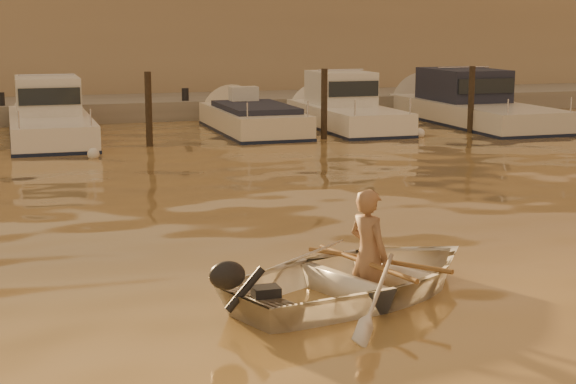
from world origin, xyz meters
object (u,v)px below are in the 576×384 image
object	(u,v)px
moored_boat_4	(347,108)
moored_boat_5	(474,104)
person	(368,254)
moored_boat_3	(253,124)
dinghy	(362,276)
moored_boat_2	(50,118)
waterfront_building	(103,44)

from	to	relation	value
moored_boat_4	moored_boat_5	xyz separation A→B (m)	(4.49, 0.00, 0.00)
person	moored_boat_3	xyz separation A→B (m)	(2.97, 16.17, -0.29)
dinghy	moored_boat_5	size ratio (longest dim) A/B	0.42
person	moored_boat_2	xyz separation A→B (m)	(-3.01, 16.17, 0.11)
moored_boat_2	person	bearing A→B (deg)	-79.45
moored_boat_5	waterfront_building	xyz separation A→B (m)	(-10.85, 11.00, 1.77)
moored_boat_3	moored_boat_4	size ratio (longest dim) A/B	0.94
moored_boat_2	moored_boat_5	size ratio (longest dim) A/B	0.85
dinghy	person	xyz separation A→B (m)	(0.09, 0.04, 0.26)
moored_boat_5	dinghy	bearing A→B (deg)	-123.23
moored_boat_3	waterfront_building	world-z (taller)	waterfront_building
person	moored_boat_5	world-z (taller)	moored_boat_5
dinghy	moored_boat_3	bearing A→B (deg)	-31.76
moored_boat_3	dinghy	bearing A→B (deg)	-100.70
moored_boat_2	waterfront_building	world-z (taller)	waterfront_building
moored_boat_3	moored_boat_5	size ratio (longest dim) A/B	0.72
dinghy	moored_boat_2	distance (m)	16.47
moored_boat_5	moored_boat_2	bearing A→B (deg)	180.00
moored_boat_5	moored_boat_3	bearing A→B (deg)	180.00
moored_boat_4	waterfront_building	distance (m)	12.83
dinghy	moored_boat_4	world-z (taller)	moored_boat_4
dinghy	moored_boat_3	size ratio (longest dim) A/B	0.58
moored_boat_5	person	bearing A→B (deg)	-123.06
person	moored_boat_4	bearing A→B (deg)	-41.52
person	moored_boat_2	world-z (taller)	moored_boat_2
moored_boat_4	person	bearing A→B (deg)	-110.47
dinghy	moored_boat_5	distance (m)	19.37
moored_boat_2	moored_boat_4	world-z (taller)	same
moored_boat_2	waterfront_building	bearing A→B (deg)	76.29
moored_boat_3	waterfront_building	size ratio (longest dim) A/B	0.14
moored_boat_2	waterfront_building	distance (m)	11.46
person	waterfront_building	world-z (taller)	waterfront_building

